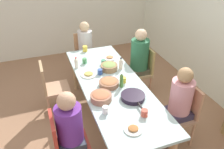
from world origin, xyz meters
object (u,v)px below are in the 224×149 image
Objects in this scene: dining_table at (112,88)px; bowl_1 at (101,97)px; person_1 at (139,57)px; cup_1 at (124,80)px; serving_pan at (133,97)px; cup_0 at (85,49)px; person_0 at (71,127)px; person_2 at (86,46)px; chair_4 at (183,111)px; cup_4 at (144,113)px; chair_3 at (51,86)px; chair_2 at (85,53)px; cup_2 at (104,62)px; person_4 at (180,101)px; bottle_2 at (122,80)px; bottle_0 at (76,63)px; bottle_1 at (121,64)px; plate_1 at (133,129)px; chair_1 at (143,69)px; plate_0 at (110,58)px; plate_2 at (89,74)px; cup_3 at (85,61)px; cup_5 at (100,72)px; cup_6 at (106,110)px; chair_0 at (65,142)px; bowl_2 at (109,83)px; bowl_0 at (109,67)px.

bowl_1 reaches higher than dining_table.
person_1 is 11.55× the size of cup_1.
cup_0 is at bearing -171.65° from serving_pan.
person_2 is (-2.15, 0.72, -0.02)m from person_0.
chair_4 is 7.90× the size of cup_4.
person_2 is at bearing 138.24° from chair_3.
cup_2 is at bearing 3.59° from chair_2.
person_4 is 0.81m from bottle_2.
person_2 is 1.86m from bowl_1.
dining_table is at bearing 31.52° from bottle_0.
bottle_1 is (0.24, 0.21, 0.06)m from cup_2.
bottle_0 is at bearing -22.38° from person_2.
chair_1 is at bearing 149.89° from plate_1.
cup_2 is (-0.90, 0.33, -0.02)m from bowl_1.
cup_0 is (-1.78, 0.62, 0.09)m from person_0.
person_0 is at bearing -17.81° from chair_2.
plate_0 is 0.76× the size of bowl_1.
bottle_0 reaches higher than plate_2.
bottle_1 reaches higher than cup_3.
person_1 reaches higher than dining_table.
dining_table is 11.98× the size of plate_1.
person_0 reaches higher than chair_4.
plate_2 is at bearing -142.89° from dining_table.
person_2 reaches higher than cup_2.
bottle_1 is at bearing 96.84° from cup_5.
cup_6 is at bearing -116.30° from cup_4.
bottle_1 reaches higher than chair_1.
bottle_0 is at bearing 160.62° from chair_0.
bottle_2 reaches higher than serving_pan.
bowl_2 is (0.65, 0.75, 0.30)m from chair_3.
bottle_2 is at bearing 50.61° from chair_3.
cup_3 is at bearing -15.12° from cup_0.
plate_2 is (-1.27, -0.16, -0.00)m from plate_1.
serving_pan is at bearing 8.35° from cup_0.
dining_table is 1.17m from cup_0.
cup_6 is (-0.05, -1.10, 0.30)m from chair_4.
chair_3 reaches higher than bowl_0.
plate_2 is at bearing -134.48° from person_4.
bottle_0 is (0.01, 0.43, 0.34)m from chair_3.
chair_0 reaches higher than plate_0.
cup_5 is at bearing -64.35° from bowl_0.
bowl_0 is 0.78m from bowl_1.
cup_6 is at bearing -7.48° from chair_2.
person_1 is 0.86m from cup_1.
chair_1 is 0.80m from cup_2.
cup_6 is (0.96, -0.38, -0.01)m from bowl_0.
person_1 is 1.41× the size of chair_3.
bottle_2 reaches higher than cup_6.
cup_0 is at bearing -153.01° from chair_4.
dining_table is 11.01× the size of bottle_2.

